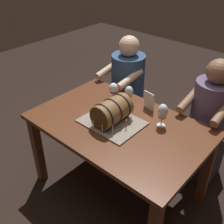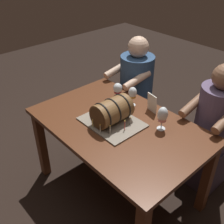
{
  "view_description": "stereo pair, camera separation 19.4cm",
  "coord_description": "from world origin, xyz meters",
  "px_view_note": "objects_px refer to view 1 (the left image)",
  "views": [
    {
      "loc": [
        1.11,
        -1.33,
        1.98
      ],
      "look_at": [
        -0.04,
        -0.03,
        0.84
      ],
      "focal_mm": 43.59,
      "sensor_mm": 36.0,
      "label": 1
    },
    {
      "loc": [
        1.24,
        -1.19,
        1.98
      ],
      "look_at": [
        -0.04,
        -0.03,
        0.84
      ],
      "focal_mm": 43.59,
      "sensor_mm": 36.0,
      "label": 2
    }
  ],
  "objects_px": {
    "barrel_cake": "(112,113)",
    "wine_glass_red": "(113,89)",
    "menu_card": "(149,101)",
    "wine_glass_amber": "(129,92)",
    "person_seated_right": "(206,128)",
    "person_seated_left": "(127,94)",
    "wine_glass_rose": "(163,112)",
    "dining_table": "(119,134)"
  },
  "relations": [
    {
      "from": "barrel_cake",
      "to": "wine_glass_red",
      "type": "bearing_deg",
      "value": 129.36
    },
    {
      "from": "barrel_cake",
      "to": "wine_glass_red",
      "type": "xyz_separation_m",
      "value": [
        -0.21,
        0.25,
        0.03
      ]
    },
    {
      "from": "wine_glass_amber",
      "to": "person_seated_right",
      "type": "height_order",
      "value": "person_seated_right"
    },
    {
      "from": "menu_card",
      "to": "person_seated_right",
      "type": "xyz_separation_m",
      "value": [
        0.39,
        0.35,
        -0.28
      ]
    },
    {
      "from": "menu_card",
      "to": "person_seated_right",
      "type": "relative_size",
      "value": 0.13
    },
    {
      "from": "barrel_cake",
      "to": "wine_glass_amber",
      "type": "xyz_separation_m",
      "value": [
        -0.08,
        0.3,
        0.02
      ]
    },
    {
      "from": "person_seated_left",
      "to": "dining_table",
      "type": "bearing_deg",
      "value": -56.19
    },
    {
      "from": "wine_glass_rose",
      "to": "person_seated_right",
      "type": "height_order",
      "value": "person_seated_right"
    },
    {
      "from": "menu_card",
      "to": "person_seated_right",
      "type": "height_order",
      "value": "person_seated_right"
    },
    {
      "from": "wine_glass_rose",
      "to": "person_seated_right",
      "type": "distance_m",
      "value": 0.6
    },
    {
      "from": "dining_table",
      "to": "wine_glass_red",
      "type": "distance_m",
      "value": 0.41
    },
    {
      "from": "barrel_cake",
      "to": "person_seated_left",
      "type": "xyz_separation_m",
      "value": [
        -0.4,
        0.7,
        -0.29
      ]
    },
    {
      "from": "dining_table",
      "to": "menu_card",
      "type": "xyz_separation_m",
      "value": [
        0.06,
        0.32,
        0.19
      ]
    },
    {
      "from": "wine_glass_rose",
      "to": "wine_glass_red",
      "type": "relative_size",
      "value": 1.07
    },
    {
      "from": "barrel_cake",
      "to": "wine_glass_rose",
      "type": "height_order",
      "value": "barrel_cake"
    },
    {
      "from": "menu_card",
      "to": "person_seated_left",
      "type": "bearing_deg",
      "value": 155.83
    },
    {
      "from": "person_seated_left",
      "to": "wine_glass_rose",
      "type": "bearing_deg",
      "value": -33.73
    },
    {
      "from": "wine_glass_rose",
      "to": "wine_glass_red",
      "type": "xyz_separation_m",
      "value": [
        -0.52,
        0.03,
        0.0
      ]
    },
    {
      "from": "wine_glass_red",
      "to": "person_seated_right",
      "type": "relative_size",
      "value": 0.15
    },
    {
      "from": "barrel_cake",
      "to": "person_seated_right",
      "type": "distance_m",
      "value": 0.9
    },
    {
      "from": "barrel_cake",
      "to": "person_seated_left",
      "type": "height_order",
      "value": "person_seated_left"
    },
    {
      "from": "dining_table",
      "to": "person_seated_right",
      "type": "height_order",
      "value": "person_seated_right"
    },
    {
      "from": "wine_glass_rose",
      "to": "menu_card",
      "type": "distance_m",
      "value": 0.25
    },
    {
      "from": "dining_table",
      "to": "menu_card",
      "type": "height_order",
      "value": "menu_card"
    },
    {
      "from": "person_seated_left",
      "to": "person_seated_right",
      "type": "distance_m",
      "value": 0.89
    },
    {
      "from": "barrel_cake",
      "to": "wine_glass_red",
      "type": "relative_size",
      "value": 2.57
    },
    {
      "from": "wine_glass_amber",
      "to": "wine_glass_red",
      "type": "relative_size",
      "value": 0.98
    },
    {
      "from": "menu_card",
      "to": "person_seated_right",
      "type": "bearing_deg",
      "value": 51.94
    },
    {
      "from": "barrel_cake",
      "to": "person_seated_right",
      "type": "xyz_separation_m",
      "value": [
        0.49,
        0.7,
        -0.3
      ]
    },
    {
      "from": "barrel_cake",
      "to": "person_seated_right",
      "type": "height_order",
      "value": "person_seated_right"
    },
    {
      "from": "barrel_cake",
      "to": "person_seated_right",
      "type": "relative_size",
      "value": 0.39
    },
    {
      "from": "person_seated_left",
      "to": "wine_glass_amber",
      "type": "bearing_deg",
      "value": -50.49
    },
    {
      "from": "wine_glass_red",
      "to": "menu_card",
      "type": "distance_m",
      "value": 0.33
    },
    {
      "from": "person_seated_left",
      "to": "menu_card",
      "type": "bearing_deg",
      "value": -34.59
    },
    {
      "from": "dining_table",
      "to": "barrel_cake",
      "type": "relative_size",
      "value": 2.99
    },
    {
      "from": "wine_glass_amber",
      "to": "menu_card",
      "type": "distance_m",
      "value": 0.19
    },
    {
      "from": "wine_glass_rose",
      "to": "menu_card",
      "type": "height_order",
      "value": "wine_glass_rose"
    },
    {
      "from": "barrel_cake",
      "to": "wine_glass_rose",
      "type": "distance_m",
      "value": 0.38
    },
    {
      "from": "dining_table",
      "to": "person_seated_right",
      "type": "bearing_deg",
      "value": 56.2
    },
    {
      "from": "barrel_cake",
      "to": "menu_card",
      "type": "height_order",
      "value": "barrel_cake"
    },
    {
      "from": "dining_table",
      "to": "wine_glass_amber",
      "type": "distance_m",
      "value": 0.37
    },
    {
      "from": "wine_glass_amber",
      "to": "menu_card",
      "type": "height_order",
      "value": "wine_glass_amber"
    }
  ]
}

